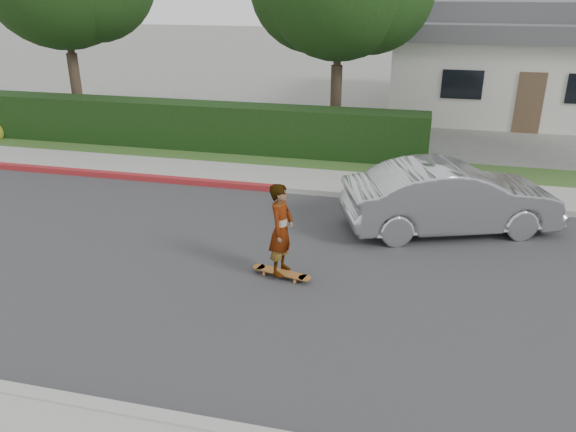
# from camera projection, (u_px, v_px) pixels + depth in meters

# --- Properties ---
(ground) EXTENTS (120.00, 120.00, 0.00)m
(ground) POSITION_uv_depth(u_px,v_px,m) (182.00, 260.00, 10.75)
(ground) COLOR slate
(ground) RESTS_ON ground
(road) EXTENTS (60.00, 8.00, 0.01)m
(road) POSITION_uv_depth(u_px,v_px,m) (182.00, 259.00, 10.75)
(road) COLOR #2D2D30
(road) RESTS_ON ground
(curb_near) EXTENTS (60.00, 0.20, 0.15)m
(curb_near) POSITION_uv_depth(u_px,v_px,m) (50.00, 399.00, 7.04)
(curb_near) COLOR #9E9E99
(curb_near) RESTS_ON ground
(curb_far) EXTENTS (60.00, 0.20, 0.15)m
(curb_far) POSITION_uv_depth(u_px,v_px,m) (246.00, 186.00, 14.40)
(curb_far) COLOR #9E9E99
(curb_far) RESTS_ON ground
(curb_red_section) EXTENTS (12.00, 0.21, 0.15)m
(curb_red_section) POSITION_uv_depth(u_px,v_px,m) (73.00, 172.00, 15.48)
(curb_red_section) COLOR maroon
(curb_red_section) RESTS_ON ground
(sidewalk_far) EXTENTS (60.00, 1.60, 0.12)m
(sidewalk_far) POSITION_uv_depth(u_px,v_px,m) (256.00, 176.00, 15.21)
(sidewalk_far) COLOR gray
(sidewalk_far) RESTS_ON ground
(planting_strip) EXTENTS (60.00, 1.60, 0.10)m
(planting_strip) POSITION_uv_depth(u_px,v_px,m) (272.00, 160.00, 16.65)
(planting_strip) COLOR #2D4C1E
(planting_strip) RESTS_ON ground
(hedge) EXTENTS (15.00, 1.00, 1.50)m
(hedge) POSITION_uv_depth(u_px,v_px,m) (184.00, 126.00, 17.57)
(hedge) COLOR black
(hedge) RESTS_ON ground
(house) EXTENTS (10.60, 8.60, 4.30)m
(house) POSITION_uv_depth(u_px,v_px,m) (524.00, 58.00, 22.56)
(house) COLOR beige
(house) RESTS_ON ground
(skateboard) EXTENTS (1.17, 0.48, 0.11)m
(skateboard) POSITION_uv_depth(u_px,v_px,m) (281.00, 273.00, 10.06)
(skateboard) COLOR #B97032
(skateboard) RESTS_ON ground
(skateboarder) EXTENTS (0.48, 0.66, 1.67)m
(skateboarder) POSITION_uv_depth(u_px,v_px,m) (281.00, 229.00, 9.73)
(skateboarder) COLOR white
(skateboarder) RESTS_ON skateboard
(car_silver) EXTENTS (4.72, 2.99, 1.47)m
(car_silver) POSITION_uv_depth(u_px,v_px,m) (451.00, 198.00, 11.78)
(car_silver) COLOR #ACB0B4
(car_silver) RESTS_ON ground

